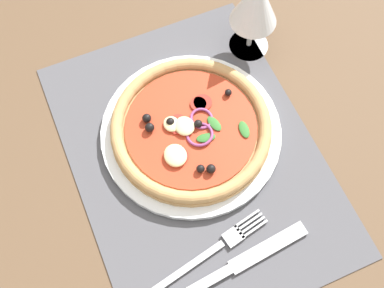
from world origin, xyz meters
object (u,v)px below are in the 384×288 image
at_px(pizza, 191,128).
at_px(wine_glass, 256,4).
at_px(knife, 243,262).
at_px(fork, 216,248).
at_px(plate, 191,132).

distance_m(pizza, wine_glass, 0.20).
relative_size(knife, wine_glass, 1.35).
height_order(fork, knife, knife).
bearing_deg(fork, plate, 66.98).
bearing_deg(plate, wine_glass, 126.67).
bearing_deg(knife, wine_glass, 57.28).
bearing_deg(pizza, wine_glass, 126.68).
relative_size(fork, wine_glass, 1.21).
bearing_deg(wine_glass, plate, -53.33).
distance_m(knife, wine_glass, 0.37).
bearing_deg(fork, pizza, 67.10).
distance_m(fork, wine_glass, 0.35).
xyz_separation_m(fork, knife, (0.03, 0.02, 0.00)).
bearing_deg(wine_glass, knife, -27.32).
relative_size(pizza, fork, 1.31).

